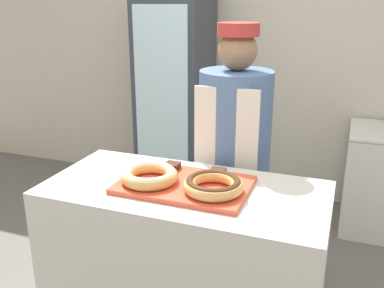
{
  "coord_description": "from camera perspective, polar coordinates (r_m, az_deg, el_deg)",
  "views": [
    {
      "loc": [
        0.67,
        -1.69,
        1.75
      ],
      "look_at": [
        0.0,
        0.1,
        1.11
      ],
      "focal_mm": 40.0,
      "sensor_mm": 36.0,
      "label": 1
    }
  ],
  "objects": [
    {
      "name": "wall_back",
      "position": [
        3.9,
        10.78,
        12.32
      ],
      "size": [
        8.0,
        0.06,
        2.7
      ],
      "color": "beige",
      "rests_on": "ground_plane"
    },
    {
      "name": "display_counter",
      "position": [
        2.23,
        -0.94,
        -16.75
      ],
      "size": [
        1.31,
        0.64,
        0.93
      ],
      "color": "beige",
      "rests_on": "ground_plane"
    },
    {
      "name": "serving_tray",
      "position": [
        1.99,
        -1.02,
        -5.46
      ],
      "size": [
        0.6,
        0.39,
        0.02
      ],
      "color": "#D84C33",
      "rests_on": "display_counter"
    },
    {
      "name": "donut_light_glaze",
      "position": [
        1.99,
        -5.69,
        -4.12
      ],
      "size": [
        0.27,
        0.27,
        0.06
      ],
      "color": "tan",
      "rests_on": "serving_tray"
    },
    {
      "name": "donut_chocolate_glaze",
      "position": [
        1.88,
        2.85,
        -5.41
      ],
      "size": [
        0.27,
        0.27,
        0.06
      ],
      "color": "tan",
      "rests_on": "serving_tray"
    },
    {
      "name": "brownie_back_left",
      "position": [
        2.13,
        -2.67,
        -2.94
      ],
      "size": [
        0.07,
        0.07,
        0.03
      ],
      "color": "#382111",
      "rests_on": "serving_tray"
    },
    {
      "name": "brownie_back_right",
      "position": [
        2.06,
        3.43,
        -3.79
      ],
      "size": [
        0.07,
        0.07,
        0.03
      ],
      "color": "#382111",
      "rests_on": "serving_tray"
    },
    {
      "name": "baker_person",
      "position": [
        2.51,
        5.57,
        -2.49
      ],
      "size": [
        0.41,
        0.41,
        1.64
      ],
      "color": "#4C4C51",
      "rests_on": "ground_plane"
    },
    {
      "name": "beverage_fridge",
      "position": [
        3.81,
        -2.26,
        6.25
      ],
      "size": [
        0.57,
        0.59,
        1.88
      ],
      "color": "#333842",
      "rests_on": "ground_plane"
    }
  ]
}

